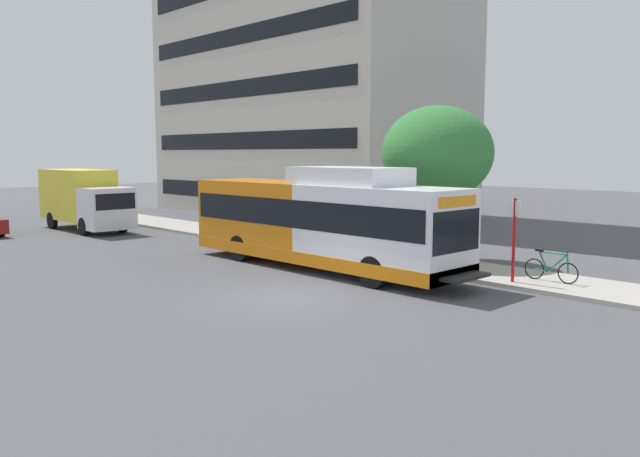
{
  "coord_description": "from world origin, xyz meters",
  "views": [
    {
      "loc": [
        -11.66,
        -13.42,
        4.09
      ],
      "look_at": [
        2.91,
        1.74,
        1.6
      ],
      "focal_mm": 35.4,
      "sensor_mm": 36.0,
      "label": 1
    }
  ],
  "objects_px": {
    "transit_bus": "(321,221)",
    "street_tree_near_stop": "(437,153)",
    "bus_stop_sign_pole": "(514,234)",
    "bicycle_parked": "(551,268)",
    "box_truck_background": "(84,198)"
  },
  "relations": [
    {
      "from": "bus_stop_sign_pole",
      "to": "box_truck_background",
      "type": "xyz_separation_m",
      "value": [
        -3.39,
        23.35,
        0.09
      ]
    },
    {
      "from": "bus_stop_sign_pole",
      "to": "transit_bus",
      "type": "bearing_deg",
      "value": 108.95
    },
    {
      "from": "street_tree_near_stop",
      "to": "box_truck_background",
      "type": "bearing_deg",
      "value": 106.13
    },
    {
      "from": "transit_bus",
      "to": "box_truck_background",
      "type": "xyz_separation_m",
      "value": [
        -1.21,
        17.01,
        0.04
      ]
    },
    {
      "from": "street_tree_near_stop",
      "to": "bus_stop_sign_pole",
      "type": "bearing_deg",
      "value": -115.21
    },
    {
      "from": "bicycle_parked",
      "to": "box_truck_background",
      "type": "height_order",
      "value": "box_truck_background"
    },
    {
      "from": "bus_stop_sign_pole",
      "to": "bicycle_parked",
      "type": "bearing_deg",
      "value": -41.27
    },
    {
      "from": "bicycle_parked",
      "to": "street_tree_near_stop",
      "type": "xyz_separation_m",
      "value": [
        1.17,
        5.22,
        3.56
      ]
    },
    {
      "from": "transit_bus",
      "to": "bus_stop_sign_pole",
      "type": "xyz_separation_m",
      "value": [
        2.18,
        -6.34,
        -0.05
      ]
    },
    {
      "from": "transit_bus",
      "to": "bicycle_parked",
      "type": "height_order",
      "value": "transit_bus"
    },
    {
      "from": "street_tree_near_stop",
      "to": "bicycle_parked",
      "type": "bearing_deg",
      "value": -102.68
    },
    {
      "from": "transit_bus",
      "to": "bicycle_parked",
      "type": "xyz_separation_m",
      "value": [
        3.09,
        -7.14,
        -1.14
      ]
    },
    {
      "from": "transit_bus",
      "to": "street_tree_near_stop",
      "type": "height_order",
      "value": "street_tree_near_stop"
    },
    {
      "from": "bus_stop_sign_pole",
      "to": "street_tree_near_stop",
      "type": "distance_m",
      "value": 5.48
    },
    {
      "from": "transit_bus",
      "to": "street_tree_near_stop",
      "type": "bearing_deg",
      "value": -24.24
    }
  ]
}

